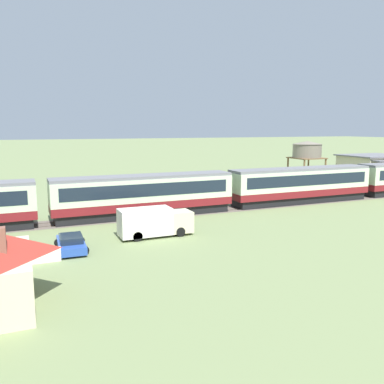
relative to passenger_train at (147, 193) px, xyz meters
name	(u,v)px	position (x,y,z in m)	size (l,w,h in m)	color
ground_plane	(261,206)	(13.63, -0.12, -2.36)	(600.00, 600.00, 0.00)	#707F51
passenger_train	(147,193)	(0.00, 0.00, 0.00)	(97.31, 3.24, 4.27)	maroon
railway_track	(169,214)	(2.31, 0.00, -2.36)	(166.53, 3.60, 0.04)	#665B51
station_building	(373,169)	(42.10, 10.32, -0.04)	(9.86, 9.20, 4.59)	beige
water_tower	(307,150)	(31.09, 13.63, 3.08)	(4.78, 4.78, 6.90)	brown
parked_car_blue	(71,243)	(-8.72, -9.26, -1.80)	(2.38, 4.44, 1.19)	#284CA8
delivery_truck_cream	(154,222)	(-1.83, -7.89, -1.11)	(6.18, 2.06, 2.44)	beige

